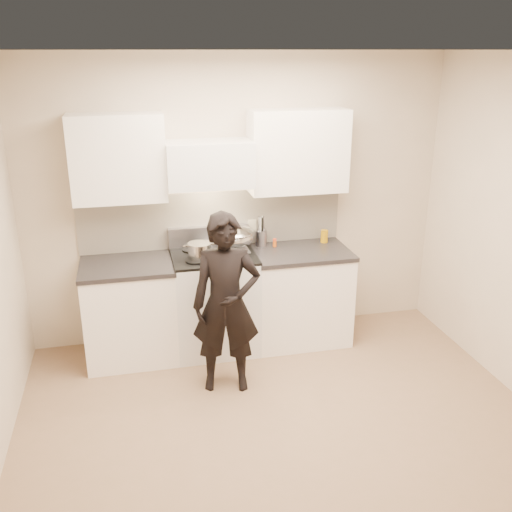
# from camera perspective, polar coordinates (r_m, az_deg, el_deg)

# --- Properties ---
(ground_plane) EXTENTS (4.00, 4.00, 0.00)m
(ground_plane) POSITION_cam_1_polar(r_m,az_deg,el_deg) (4.48, 2.98, -17.18)
(ground_plane) COLOR #84654D
(room_shell) EXTENTS (4.04, 3.54, 2.70)m
(room_shell) POSITION_cam_1_polar(r_m,az_deg,el_deg) (4.07, 1.18, 4.19)
(room_shell) COLOR beige
(room_shell) RESTS_ON ground
(stove) EXTENTS (0.76, 0.65, 0.96)m
(stove) POSITION_cam_1_polar(r_m,az_deg,el_deg) (5.39, -4.15, -4.53)
(stove) COLOR white
(stove) RESTS_ON ground
(counter_right) EXTENTS (0.92, 0.67, 0.92)m
(counter_right) POSITION_cam_1_polar(r_m,az_deg,el_deg) (5.56, 4.34, -3.87)
(counter_right) COLOR white
(counter_right) RESTS_ON ground
(counter_left) EXTENTS (0.82, 0.67, 0.92)m
(counter_left) POSITION_cam_1_polar(r_m,az_deg,el_deg) (5.34, -12.47, -5.35)
(counter_left) COLOR white
(counter_left) RESTS_ON ground
(wok) EXTENTS (0.41, 0.50, 0.33)m
(wok) POSITION_cam_1_polar(r_m,az_deg,el_deg) (5.29, -2.34, 1.95)
(wok) COLOR silver
(wok) RESTS_ON stove
(stock_pot) EXTENTS (0.29, 0.21, 0.14)m
(stock_pot) POSITION_cam_1_polar(r_m,az_deg,el_deg) (5.07, -5.68, 0.56)
(stock_pot) COLOR silver
(stock_pot) RESTS_ON stove
(utensil_crock) EXTENTS (0.11, 0.11, 0.29)m
(utensil_crock) POSITION_cam_1_polar(r_m,az_deg,el_deg) (5.47, 0.53, 1.92)
(utensil_crock) COLOR #A9A7B4
(utensil_crock) RESTS_ON counter_right
(spice_jar) EXTENTS (0.04, 0.04, 0.08)m
(spice_jar) POSITION_cam_1_polar(r_m,az_deg,el_deg) (5.46, 1.88, 1.35)
(spice_jar) COLOR #C9510E
(spice_jar) RESTS_ON counter_right
(oil_glass) EXTENTS (0.07, 0.07, 0.12)m
(oil_glass) POSITION_cam_1_polar(r_m,az_deg,el_deg) (5.62, 6.84, 1.98)
(oil_glass) COLOR #BB8507
(oil_glass) RESTS_ON counter_right
(person) EXTENTS (0.61, 0.45, 1.52)m
(person) POSITION_cam_1_polar(r_m,az_deg,el_deg) (4.64, -2.99, -4.82)
(person) COLOR black
(person) RESTS_ON ground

